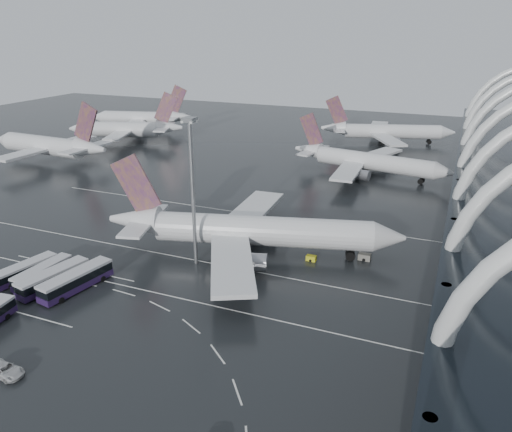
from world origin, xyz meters
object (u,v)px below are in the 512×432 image
at_px(gse_cart_belly_e, 318,237).
at_px(airliner_gate_b, 366,161).
at_px(jet_remote_mid, 128,129).
at_px(bus_row_near_b, 43,273).
at_px(bus_row_near_c, 53,278).
at_px(bus_row_near_d, 76,280).
at_px(jet_remote_far, 143,118).
at_px(floodlight_mast, 192,175).
at_px(gse_cart_belly_a, 311,258).
at_px(airliner_main, 248,231).
at_px(airliner_gate_c, 385,132).
at_px(van_curve_a, 5,370).
at_px(bus_row_near_a, 25,270).
at_px(gse_cart_belly_d, 365,257).
at_px(jet_remote_west, 50,146).

bearing_deg(gse_cart_belly_e, airliner_gate_b, 90.27).
relative_size(jet_remote_mid, bus_row_near_b, 3.71).
xyz_separation_m(bus_row_near_b, bus_row_near_c, (3.51, -1.06, 0.19)).
relative_size(airliner_gate_b, bus_row_near_d, 3.54).
distance_m(jet_remote_far, floodlight_mast, 139.20).
xyz_separation_m(jet_remote_mid, gse_cart_belly_a, (97.97, -74.91, -4.61)).
distance_m(airliner_main, airliner_gate_c, 114.45).
bearing_deg(bus_row_near_c, bus_row_near_d, -68.64).
bearing_deg(van_curve_a, airliner_gate_b, -9.00).
distance_m(airliner_main, bus_row_near_a, 42.15).
xyz_separation_m(jet_remote_far, bus_row_near_c, (68.19, -126.37, -3.32)).
distance_m(airliner_gate_b, floodlight_mast, 77.46).
relative_size(airliner_gate_b, gse_cart_belly_d, 21.14).
height_order(bus_row_near_c, van_curve_a, bus_row_near_c).
height_order(bus_row_near_a, bus_row_near_c, bus_row_near_c).
distance_m(jet_remote_far, gse_cart_belly_d, 150.10).
height_order(airliner_main, airliner_gate_c, airliner_main).
bearing_deg(airliner_gate_c, bus_row_near_b, -122.86).
xyz_separation_m(jet_remote_west, jet_remote_far, (-4.08, 59.41, -0.41)).
relative_size(jet_remote_west, bus_row_near_b, 4.06).
relative_size(airliner_main, jet_remote_mid, 1.31).
bearing_deg(gse_cart_belly_a, gse_cart_belly_e, 99.02).
bearing_deg(bus_row_near_d, jet_remote_mid, 41.35).
distance_m(airliner_main, floodlight_mast, 16.86).
bearing_deg(van_curve_a, bus_row_near_d, 21.63).
height_order(bus_row_near_c, bus_row_near_d, bus_row_near_d).
height_order(bus_row_near_a, gse_cart_belly_a, bus_row_near_a).
bearing_deg(floodlight_mast, airliner_gate_b, 75.93).
bearing_deg(bus_row_near_a, airliner_main, -42.01).
xyz_separation_m(gse_cart_belly_d, gse_cart_belly_e, (-11.37, 6.40, -0.09)).
bearing_deg(bus_row_near_b, jet_remote_mid, 31.95).
bearing_deg(bus_row_near_b, bus_row_near_d, -88.47).
xyz_separation_m(airliner_gate_c, bus_row_near_d, (-30.73, -139.20, -2.70)).
relative_size(jet_remote_mid, jet_remote_far, 0.99).
bearing_deg(floodlight_mast, gse_cart_belly_e, 47.45).
distance_m(jet_remote_west, gse_cart_belly_a, 110.40).
height_order(jet_remote_far, bus_row_near_d, jet_remote_far).
xyz_separation_m(jet_remote_far, gse_cart_belly_a, (107.21, -98.50, -4.60)).
height_order(jet_remote_far, gse_cart_belly_a, jet_remote_far).
bearing_deg(bus_row_near_c, bus_row_near_a, 96.26).
xyz_separation_m(van_curve_a, gse_cart_belly_e, (25.83, 59.74, -0.23)).
relative_size(van_curve_a, gse_cart_belly_e, 2.77).
bearing_deg(jet_remote_west, bus_row_near_a, 133.34).
relative_size(jet_remote_mid, floodlight_mast, 1.58).
distance_m(bus_row_near_d, floodlight_mast, 27.51).
relative_size(airliner_main, jet_remote_west, 1.20).
bearing_deg(airliner_gate_b, floodlight_mast, -93.76).
bearing_deg(airliner_main, van_curve_a, -122.63).
height_order(airliner_gate_b, jet_remote_far, jet_remote_far).
distance_m(bus_row_near_b, bus_row_near_c, 3.67).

